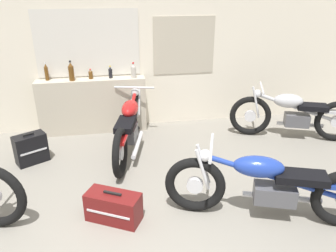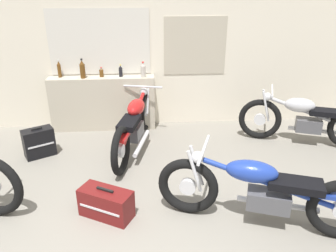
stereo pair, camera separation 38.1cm
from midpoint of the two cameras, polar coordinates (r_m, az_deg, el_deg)
wall_back at (r=5.57m, az=-10.39°, el=13.58°), size 10.00×0.07×2.80m
sill_counter at (r=5.66m, az=-14.82°, el=3.41°), size 1.75×0.28×0.91m
bottle_leftmost at (r=5.64m, az=-22.28°, el=8.63°), size 0.06×0.06×0.29m
bottle_left_center at (r=5.49m, az=-18.46°, el=8.91°), size 0.09×0.09×0.32m
bottle_center at (r=5.53m, az=-15.28°, el=8.65°), size 0.07×0.07×0.16m
bottle_right_center at (r=5.49m, az=-11.99°, el=9.06°), size 0.06×0.06×0.20m
bottle_rightmost at (r=5.43m, az=-8.06°, el=9.43°), size 0.08×0.08×0.26m
motorcycle_blue at (r=3.56m, az=14.14°, el=-10.16°), size 2.09×0.92×0.82m
motorcycle_red at (r=4.90m, az=-8.93°, el=0.11°), size 0.74×2.08×0.82m
motorcycle_silver at (r=5.55m, az=19.16°, el=1.88°), size 1.91×0.88×0.84m
hard_case_darkred at (r=3.64m, az=-12.52°, el=-13.69°), size 0.62×0.49×0.35m
hard_case_black at (r=5.04m, az=-24.80°, el=-3.66°), size 0.48×0.40×0.44m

